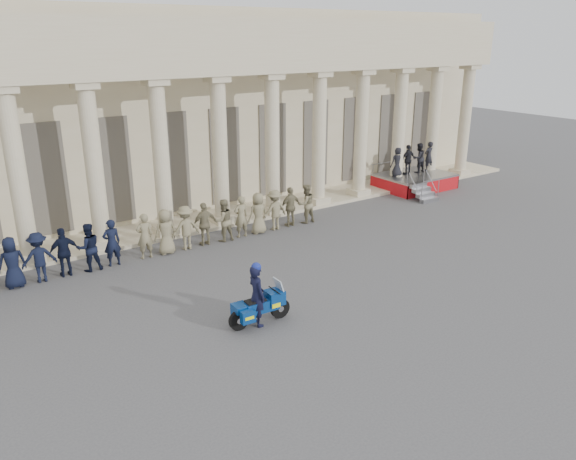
% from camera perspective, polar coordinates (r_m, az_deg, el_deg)
% --- Properties ---
extents(ground, '(90.00, 90.00, 0.00)m').
position_cam_1_polar(ground, '(17.66, 2.06, -7.16)').
color(ground, '#454548').
rests_on(ground, ground).
extents(building, '(40.00, 12.50, 9.00)m').
position_cam_1_polar(building, '(29.19, -15.72, 12.01)').
color(building, '#C3B592').
rests_on(building, ground).
extents(officer_rank, '(19.26, 0.65, 1.73)m').
position_cam_1_polar(officer_rank, '(20.75, -18.75, -1.50)').
color(officer_rank, black).
rests_on(officer_rank, ground).
extents(reviewing_stand, '(3.86, 3.80, 2.37)m').
position_cam_1_polar(reviewing_stand, '(30.74, 12.68, 6.26)').
color(reviewing_stand, gray).
rests_on(reviewing_stand, ground).
extents(motorcycle, '(1.95, 0.80, 1.25)m').
position_cam_1_polar(motorcycle, '(16.12, -2.84, -7.74)').
color(motorcycle, black).
rests_on(motorcycle, ground).
extents(rider, '(0.46, 0.68, 1.91)m').
position_cam_1_polar(rider, '(15.89, -3.20, -6.54)').
color(rider, black).
rests_on(rider, ground).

